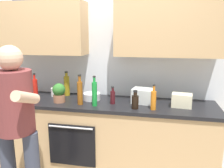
% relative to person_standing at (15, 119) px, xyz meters
% --- Properties ---
extents(ground_plane, '(12.00, 12.00, 0.00)m').
position_rel_person_standing_xyz_m(ground_plane, '(0.55, 0.84, -0.96)').
color(ground_plane, gray).
extents(back_wall_unit, '(4.00, 0.38, 2.50)m').
position_rel_person_standing_xyz_m(back_wall_unit, '(0.55, 1.11, 0.55)').
color(back_wall_unit, silver).
rests_on(back_wall_unit, ground).
extents(counter, '(2.84, 0.67, 0.90)m').
position_rel_person_standing_xyz_m(counter, '(0.55, 0.84, -0.50)').
color(counter, tan).
rests_on(counter, ground).
extents(person_standing, '(0.49, 0.45, 1.62)m').
position_rel_person_standing_xyz_m(person_standing, '(0.00, 0.00, 0.00)').
color(person_standing, '#383D4C').
rests_on(person_standing, ground).
extents(bottle_soda, '(0.06, 0.06, 0.35)m').
position_rel_person_standing_xyz_m(bottle_soda, '(0.56, 0.68, 0.09)').
color(bottle_soda, '#198C33').
rests_on(bottle_soda, counter).
extents(bottle_soy, '(0.08, 0.08, 0.21)m').
position_rel_person_standing_xyz_m(bottle_soy, '(1.03, 0.66, 0.03)').
color(bottle_soy, black).
rests_on(bottle_soy, counter).
extents(bottle_syrup, '(0.06, 0.06, 0.35)m').
position_rel_person_standing_xyz_m(bottle_syrup, '(0.38, 0.69, 0.09)').
color(bottle_syrup, '#8C4C14').
rests_on(bottle_syrup, counter).
extents(bottle_wine, '(0.06, 0.06, 0.21)m').
position_rel_person_standing_xyz_m(bottle_wine, '(0.75, 0.79, 0.03)').
color(bottle_wine, '#471419').
rests_on(bottle_wine, counter).
extents(bottle_oil, '(0.07, 0.07, 0.33)m').
position_rel_person_standing_xyz_m(bottle_oil, '(0.08, 1.03, 0.08)').
color(bottle_oil, olive).
rests_on(bottle_oil, counter).
extents(bottle_hotsauce, '(0.07, 0.07, 0.31)m').
position_rel_person_standing_xyz_m(bottle_hotsauce, '(-0.31, 0.90, 0.07)').
color(bottle_hotsauce, red).
rests_on(bottle_hotsauce, counter).
extents(bottle_juice, '(0.06, 0.06, 0.28)m').
position_rel_person_standing_xyz_m(bottle_juice, '(1.23, 0.67, 0.06)').
color(bottle_juice, orange).
rests_on(bottle_juice, counter).
extents(bottle_water, '(0.06, 0.06, 0.30)m').
position_rel_person_standing_xyz_m(bottle_water, '(-0.39, 0.70, 0.07)').
color(bottle_water, silver).
rests_on(bottle_water, counter).
extents(cup_coffee, '(0.08, 0.08, 0.11)m').
position_rel_person_standing_xyz_m(cup_coffee, '(-0.08, 0.97, -0.00)').
color(cup_coffee, white).
rests_on(cup_coffee, counter).
extents(mixing_bowl, '(0.21, 0.21, 0.08)m').
position_rel_person_standing_xyz_m(mixing_bowl, '(0.46, 0.90, -0.01)').
color(mixing_bowl, silver).
rests_on(mixing_bowl, counter).
extents(knife_block, '(0.10, 0.14, 0.28)m').
position_rel_person_standing_xyz_m(knife_block, '(-0.58, 0.84, 0.06)').
color(knife_block, brown).
rests_on(knife_block, counter).
extents(potted_herb, '(0.15, 0.15, 0.23)m').
position_rel_person_standing_xyz_m(potted_herb, '(0.10, 0.73, 0.06)').
color(potted_herb, '#9E6647').
rests_on(potted_herb, counter).
extents(grocery_bag_produce, '(0.28, 0.23, 0.17)m').
position_rel_person_standing_xyz_m(grocery_bag_produce, '(1.10, 0.90, 0.03)').
color(grocery_bag_produce, silver).
rests_on(grocery_bag_produce, counter).
extents(grocery_bag_rice, '(0.24, 0.18, 0.15)m').
position_rel_person_standing_xyz_m(grocery_bag_rice, '(1.54, 0.83, 0.02)').
color(grocery_bag_rice, beige).
rests_on(grocery_bag_rice, counter).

